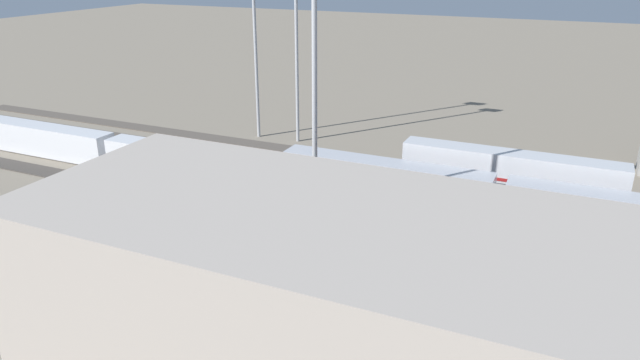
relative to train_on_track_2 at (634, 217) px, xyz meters
The scene contains 13 objects.
ground_plane 27.83m from the train_on_track_2, ahead, with size 400.00×400.00×0.00m, color #756B5B.
track_bed_0 29.57m from the train_on_track_2, 19.81° to the right, with size 140.00×2.80×0.12m, color #4C443D.
track_bed_1 28.28m from the train_on_track_2, 10.21° to the right, with size 140.00×2.80×0.12m, color #4C443D.
track_bed_2 27.83m from the train_on_track_2, ahead, with size 140.00×2.80×0.12m, color #3D3833.
track_bed_3 28.28m from the train_on_track_2, 10.21° to the left, with size 140.00×2.80×0.12m, color #3D3833.
track_bed_4 29.57m from the train_on_track_2, 19.81° to the left, with size 140.00×2.80×0.12m, color #3D3833.
train_on_track_2 is the anchor object (origin of this frame).
train_on_track_3 23.44m from the train_on_track_2, 12.32° to the left, with size 114.80×3.00×4.40m.
train_on_track_4 20.61m from the train_on_track_2, 29.03° to the left, with size 10.00×3.00×5.00m.
train_on_track_1 5.04m from the train_on_track_2, 93.09° to the right, with size 47.20×3.06×5.00m.
light_mast_0 46.50m from the train_on_track_2, 18.50° to the right, with size 2.80×0.70×27.68m.
light_mast_3 34.74m from the train_on_track_2, 27.41° to the left, with size 2.80×0.70×32.95m.
maintenance_shed 30.54m from the train_on_track_2, 74.11° to the left, with size 56.85×16.45×11.21m, color #9E9389.
Camera 1 is at (-21.52, 56.36, 24.60)m, focal length 32.72 mm.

